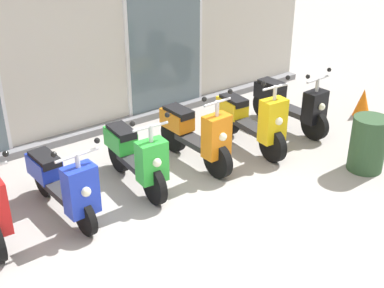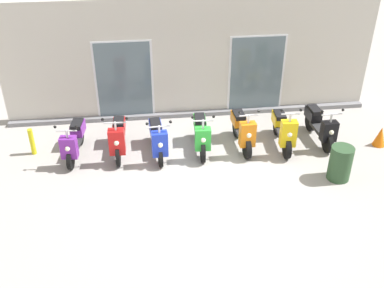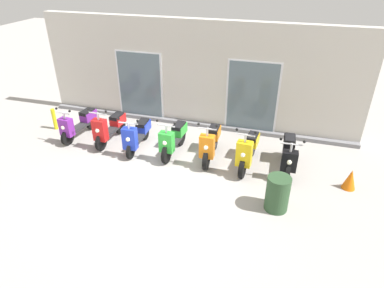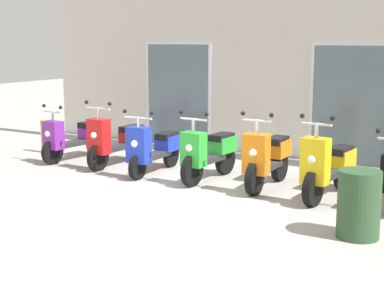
% 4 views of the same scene
% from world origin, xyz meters
% --- Properties ---
extents(ground_plane, '(40.00, 40.00, 0.00)m').
position_xyz_m(ground_plane, '(0.00, 0.00, 0.00)').
color(ground_plane, '#A8A39E').
extents(storefront_facade, '(10.31, 0.50, 3.36)m').
position_xyz_m(storefront_facade, '(0.00, 3.41, 1.62)').
color(storefront_facade, beige).
rests_on(storefront_facade, ground_plane).
extents(scooter_purple, '(0.56, 1.61, 1.15)m').
position_xyz_m(scooter_purple, '(-3.13, 1.39, 0.46)').
color(scooter_purple, black).
rests_on(scooter_purple, ground_plane).
extents(scooter_red, '(0.62, 1.63, 1.28)m').
position_xyz_m(scooter_red, '(-2.05, 1.36, 0.49)').
color(scooter_red, black).
rests_on(scooter_red, ground_plane).
extents(scooter_blue, '(0.61, 1.60, 1.19)m').
position_xyz_m(scooter_blue, '(-1.08, 1.22, 0.47)').
color(scooter_blue, black).
rests_on(scooter_blue, ground_plane).
extents(scooter_green, '(0.57, 1.59, 1.24)m').
position_xyz_m(scooter_green, '(0.01, 1.27, 0.48)').
color(scooter_green, black).
rests_on(scooter_green, ground_plane).
extents(scooter_orange, '(0.54, 1.60, 1.29)m').
position_xyz_m(scooter_orange, '(1.07, 1.30, 0.49)').
color(scooter_orange, black).
rests_on(scooter_orange, ground_plane).
extents(scooter_yellow, '(0.53, 1.69, 1.33)m').
position_xyz_m(scooter_yellow, '(2.11, 1.22, 0.48)').
color(scooter_yellow, black).
rests_on(scooter_yellow, ground_plane).
extents(scooter_black, '(0.60, 1.64, 1.18)m').
position_xyz_m(scooter_black, '(3.14, 1.37, 0.47)').
color(scooter_black, black).
rests_on(scooter_black, ground_plane).
extents(traffic_cone, '(0.32, 0.32, 0.52)m').
position_xyz_m(traffic_cone, '(4.63, 0.95, 0.26)').
color(traffic_cone, orange).
rests_on(traffic_cone, ground_plane).
extents(trash_bin, '(0.52, 0.52, 0.83)m').
position_xyz_m(trash_bin, '(3.00, -0.33, 0.42)').
color(trash_bin, '#2D4C2D').
rests_on(trash_bin, ground_plane).
extents(curb_bollard, '(0.12, 0.12, 0.70)m').
position_xyz_m(curb_bollard, '(-4.19, 1.61, 0.35)').
color(curb_bollard, yellow).
rests_on(curb_bollard, ground_plane).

